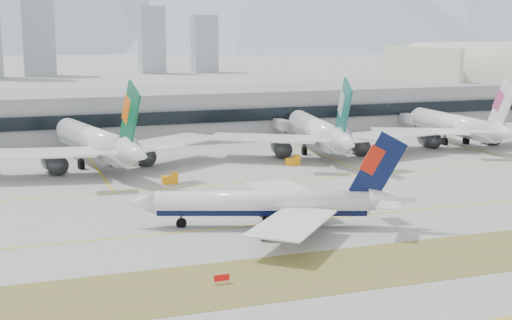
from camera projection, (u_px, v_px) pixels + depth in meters
name	position (u px, v px, depth m)	size (l,w,h in m)	color
ground	(303.00, 213.00, 136.33)	(3000.00, 3000.00, 0.00)	#9F9B95
apron_markings	(479.00, 318.00, 86.27)	(360.00, 122.22, 0.06)	olive
taxiing_airliner	(273.00, 204.00, 125.88)	(50.14, 42.51, 17.44)	white
widebody_eva	(98.00, 143.00, 180.24)	(66.31, 65.80, 24.08)	white
widebody_cathay	(319.00, 133.00, 199.69)	(65.25, 64.60, 23.60)	white
widebody_china_air	(458.00, 126.00, 217.31)	(61.04, 59.77, 21.79)	white
terminal	(170.00, 112.00, 241.53)	(280.00, 43.10, 15.00)	gray
hangar	(506.00, 111.00, 312.27)	(91.00, 60.00, 60.00)	beige
hold_sign_left	(222.00, 278.00, 97.96)	(2.20, 0.15, 1.35)	red
gse_c	(380.00, 156.00, 192.46)	(3.55, 2.00, 2.60)	#FD9A0D
gse_extra	(293.00, 161.00, 185.45)	(3.55, 2.00, 2.60)	#FD9A0D
gse_b	(170.00, 179.00, 162.67)	(3.55, 2.00, 2.60)	#FD9A0D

